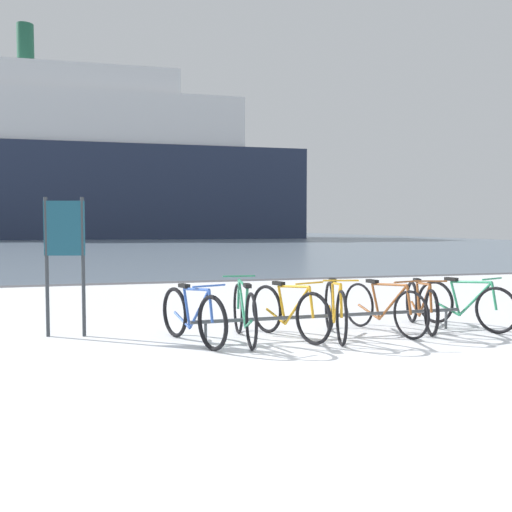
% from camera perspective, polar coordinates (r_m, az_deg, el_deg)
% --- Properties ---
extents(ground, '(80.00, 132.00, 0.08)m').
position_cam_1_polar(ground, '(58.91, -12.87, 1.53)').
color(ground, white).
extents(bike_rack, '(4.03, 0.13, 0.31)m').
position_cam_1_polar(bike_rack, '(7.80, 8.04, -6.19)').
color(bike_rack, '#4C5156').
rests_on(bike_rack, ground).
extents(bicycle_0, '(0.69, 1.62, 0.80)m').
position_cam_1_polar(bicycle_0, '(7.23, -6.57, -6.17)').
color(bicycle_0, black).
rests_on(bicycle_0, ground).
extents(bicycle_1, '(0.46, 1.76, 0.84)m').
position_cam_1_polar(bicycle_1, '(7.34, -1.23, -5.87)').
color(bicycle_1, black).
rests_on(bicycle_1, ground).
extents(bicycle_2, '(0.69, 1.59, 0.80)m').
position_cam_1_polar(bicycle_2, '(7.52, 3.41, -5.79)').
color(bicycle_2, black).
rests_on(bicycle_2, ground).
extents(bicycle_3, '(0.56, 1.71, 0.84)m').
position_cam_1_polar(bicycle_3, '(7.63, 8.17, -5.55)').
color(bicycle_3, black).
rests_on(bicycle_3, ground).
extents(bicycle_4, '(0.57, 1.71, 0.79)m').
position_cam_1_polar(bicycle_4, '(8.12, 13.04, -5.23)').
color(bicycle_4, black).
rests_on(bicycle_4, ground).
extents(bicycle_5, '(0.63, 1.68, 0.77)m').
position_cam_1_polar(bicycle_5, '(8.56, 16.69, -4.92)').
color(bicycle_5, black).
rests_on(bicycle_5, ground).
extents(bicycle_6, '(0.69, 1.61, 0.79)m').
position_cam_1_polar(bicycle_6, '(8.82, 20.74, -4.71)').
color(bicycle_6, black).
rests_on(bicycle_6, ground).
extents(info_sign, '(0.55, 0.16, 1.92)m').
position_cam_1_polar(info_sign, '(8.00, -19.18, 1.32)').
color(info_sign, '#33383D').
rests_on(info_sign, ground).
extents(ferry_ship, '(49.69, 11.73, 24.50)m').
position_cam_1_polar(ferry_ship, '(68.90, -16.64, 8.57)').
color(ferry_ship, '#232D47').
rests_on(ferry_ship, ground).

